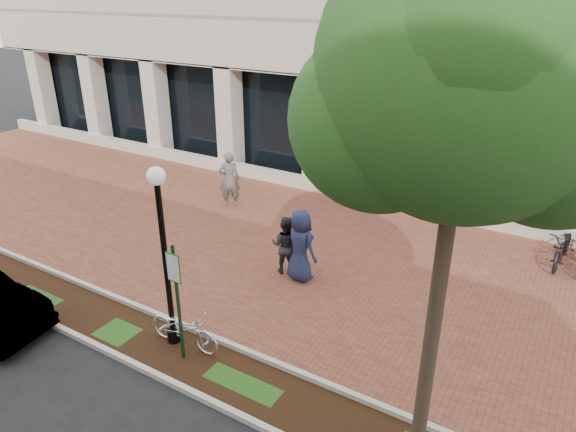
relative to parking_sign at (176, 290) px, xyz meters
The scene contains 12 objects.
ground 5.55m from the parking_sign, 94.24° to the left, with size 120.00×120.00×0.00m, color black.
brick_plaza 5.55m from the parking_sign, 94.24° to the left, with size 40.00×9.00×0.01m, color brown.
planting_strip 1.69m from the parking_sign, behind, with size 40.00×1.50×0.01m, color black.
curb_plaza_side 1.82m from the parking_sign, 116.54° to the left, with size 40.00×0.12×0.12m, color #BBBBB0.
curb_street_side 1.79m from the parking_sign, 118.74° to the right, with size 40.00×0.12×0.12m, color #BBBBB0.
parking_sign is the anchor object (origin of this frame).
lamppost 0.87m from the parking_sign, 149.34° to the left, with size 0.36×0.36×3.96m.
street_tree 6.56m from the parking_sign, ahead, with size 4.24×3.53×7.92m.
locked_bicycle 1.26m from the parking_sign, 124.34° to the left, with size 0.61×1.74×0.91m, color silver.
pedestrian_left 8.12m from the parking_sign, 120.16° to the left, with size 0.72×0.47×1.97m, color slate.
pedestrian_mid 4.20m from the parking_sign, 90.54° to the left, with size 0.78×0.61×1.61m, color #26262B.
pedestrian_right 4.09m from the parking_sign, 83.18° to the left, with size 0.95×0.62×1.94m, color #1E254B.
Camera 1 is at (6.63, -11.41, 7.00)m, focal length 32.00 mm.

